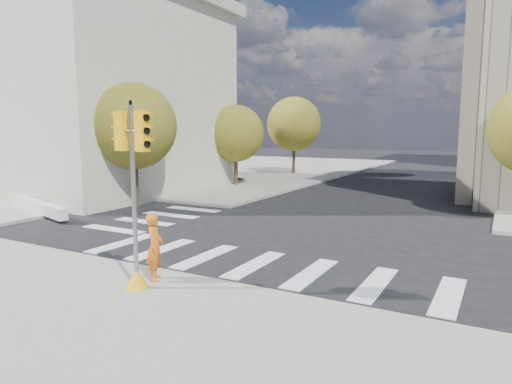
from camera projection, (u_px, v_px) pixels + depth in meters
ground at (286, 250)px, 15.36m from camera, size 160.00×160.00×0.00m
sidewalk_far_left at (218, 168)px, 47.48m from camera, size 28.00×40.00×0.15m
classical_building at (70, 94)px, 30.99m from camera, size 19.00×15.00×12.70m
tree_lw_near at (134, 126)px, 23.28m from camera, size 4.40×4.40×6.41m
tree_lw_mid at (236, 134)px, 32.02m from camera, size 4.00×4.00×5.77m
tree_lw_far at (294, 124)px, 40.60m from camera, size 4.80×4.80×6.95m
traffic_signal at (134, 211)px, 10.98m from camera, size 1.08×0.56×4.55m
photographer at (155, 247)px, 11.73m from camera, size 0.68×0.76×1.75m
planter_wall at (39, 207)px, 21.61m from camera, size 5.85×2.15×0.50m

